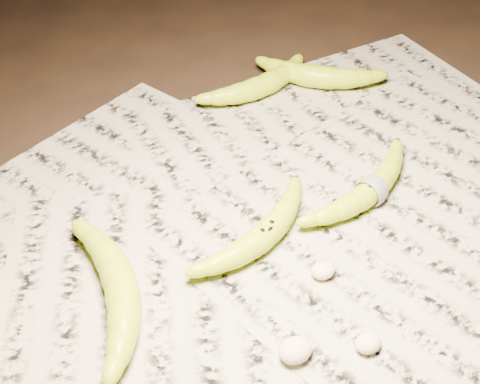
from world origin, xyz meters
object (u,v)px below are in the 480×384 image
banana_center (265,232)px  banana_upper_b (317,75)px  banana_left_b (121,285)px  banana_upper_a (262,84)px  banana_taped (372,189)px

banana_center → banana_upper_b: banana_upper_b is taller
banana_left_b → banana_center: banana_left_b is taller
banana_left_b → banana_center: 0.18m
banana_upper_a → banana_left_b: bearing=-149.1°
banana_upper_a → banana_upper_b: bearing=-21.3°
banana_upper_b → banana_upper_a: bearing=-150.7°
banana_left_b → banana_upper_a: (0.35, 0.26, -0.00)m
banana_center → banana_left_b: bearing=156.9°
banana_center → banana_taped: 0.16m
banana_left_b → banana_center: bearing=-80.1°
banana_upper_a → banana_upper_b: 0.09m
banana_taped → banana_upper_a: (0.01, 0.28, 0.00)m
banana_left_b → banana_upper_b: bearing=-47.9°
banana_center → banana_upper_a: (0.17, 0.27, 0.00)m
banana_left_b → banana_upper_a: 0.44m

